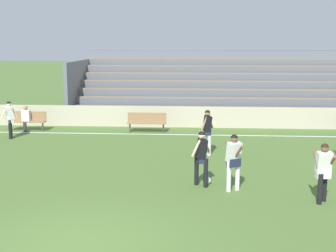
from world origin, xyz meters
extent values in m
plane|color=#4C6B30|center=(0.00, 0.00, 0.00)|extent=(160.00, 160.00, 0.00)
cube|color=white|center=(0.00, 11.59, 0.00)|extent=(44.00, 0.12, 0.01)
cube|color=beige|center=(0.00, 13.40, 0.51)|extent=(48.00, 0.16, 1.02)
cube|color=#897051|center=(3.84, 14.28, 0.39)|extent=(16.35, 0.36, 0.08)
cube|color=slate|center=(3.84, 14.08, 0.19)|extent=(16.35, 0.04, 0.39)
cube|color=#897051|center=(3.84, 14.98, 0.77)|extent=(16.35, 0.36, 0.08)
cube|color=slate|center=(3.84, 14.78, 0.58)|extent=(16.35, 0.04, 0.39)
cube|color=#897051|center=(3.84, 15.68, 1.16)|extent=(16.35, 0.36, 0.08)
cube|color=slate|center=(3.84, 15.48, 0.96)|extent=(16.35, 0.04, 0.39)
cube|color=#897051|center=(3.84, 16.39, 1.54)|extent=(16.35, 0.36, 0.08)
cube|color=slate|center=(3.84, 16.19, 1.35)|extent=(16.35, 0.04, 0.39)
cube|color=#897051|center=(3.84, 17.09, 1.93)|extent=(16.35, 0.36, 0.08)
cube|color=slate|center=(3.84, 16.89, 1.73)|extent=(16.35, 0.04, 0.39)
cube|color=#897051|center=(3.84, 17.79, 2.31)|extent=(16.35, 0.36, 0.08)
cube|color=slate|center=(3.84, 17.59, 2.12)|extent=(16.35, 0.04, 0.39)
cube|color=#897051|center=(3.84, 18.49, 2.70)|extent=(16.35, 0.36, 0.08)
cube|color=slate|center=(3.84, 18.29, 2.50)|extent=(16.35, 0.04, 0.39)
cube|color=#897051|center=(3.84, 19.20, 3.08)|extent=(16.35, 0.36, 0.08)
cube|color=slate|center=(3.84, 19.00, 2.89)|extent=(16.35, 0.04, 0.39)
cube|color=slate|center=(-4.23, 16.74, 1.54)|extent=(0.20, 5.28, 3.08)
cylinder|color=slate|center=(3.84, 19.45, 3.63)|extent=(16.35, 0.06, 0.06)
cube|color=#99754C|center=(0.14, 11.99, 0.45)|extent=(1.80, 0.40, 0.06)
cube|color=#99754C|center=(0.14, 12.17, 0.70)|extent=(1.80, 0.05, 0.40)
cylinder|color=#47474C|center=(-0.64, 11.99, 0.23)|extent=(0.07, 0.07, 0.45)
cylinder|color=#47474C|center=(0.92, 11.99, 0.23)|extent=(0.07, 0.07, 0.45)
cube|color=#99754C|center=(-5.55, 11.99, 0.45)|extent=(1.80, 0.40, 0.06)
cube|color=#99754C|center=(-5.55, 12.17, 0.70)|extent=(1.80, 0.05, 0.40)
cylinder|color=#47474C|center=(-6.33, 11.99, 0.23)|extent=(0.07, 0.07, 0.45)
cylinder|color=#47474C|center=(-4.77, 11.99, 0.23)|extent=(0.07, 0.07, 0.45)
cylinder|color=#2D2D38|center=(-5.55, 11.77, 0.23)|extent=(0.16, 0.16, 0.45)
cube|color=white|center=(-5.55, 11.99, 0.74)|extent=(0.36, 0.24, 0.52)
sphere|color=#A87A5B|center=(-5.55, 11.99, 1.10)|extent=(0.21, 0.21, 0.21)
cylinder|color=black|center=(2.76, 4.12, 0.43)|extent=(0.13, 0.13, 0.86)
cylinder|color=black|center=(2.49, 4.34, 0.43)|extent=(0.13, 0.13, 0.86)
cube|color=#232847|center=(2.63, 4.23, 0.84)|extent=(0.30, 0.40, 0.24)
cube|color=black|center=(2.63, 4.23, 1.14)|extent=(0.40, 0.45, 0.59)
cylinder|color=beige|center=(2.47, 4.08, 1.17)|extent=(0.30, 0.15, 0.50)
cylinder|color=beige|center=(2.78, 4.38, 1.17)|extent=(0.30, 0.15, 0.50)
sphere|color=beige|center=(2.63, 4.23, 1.52)|extent=(0.21, 0.21, 0.21)
sphere|color=black|center=(2.63, 4.23, 1.54)|extent=(0.20, 0.20, 0.20)
cylinder|color=white|center=(3.66, 3.93, 0.43)|extent=(0.13, 0.13, 0.86)
cylinder|color=white|center=(3.41, 3.78, 0.43)|extent=(0.13, 0.13, 0.86)
cube|color=#232847|center=(3.54, 3.85, 0.84)|extent=(0.42, 0.37, 0.24)
cube|color=white|center=(3.54, 3.85, 1.14)|extent=(0.48, 0.45, 0.59)
cylinder|color=brown|center=(3.65, 3.69, 1.18)|extent=(0.26, 0.38, 0.44)
cylinder|color=brown|center=(3.42, 4.02, 1.18)|extent=(0.26, 0.38, 0.44)
sphere|color=brown|center=(3.54, 3.85, 1.52)|extent=(0.21, 0.21, 0.21)
sphere|color=black|center=(3.54, 3.85, 1.55)|extent=(0.20, 0.20, 0.20)
cylinder|color=white|center=(2.94, 7.91, 0.45)|extent=(0.13, 0.13, 0.91)
cylinder|color=white|center=(2.78, 8.11, 0.45)|extent=(0.13, 0.13, 0.91)
cube|color=#232847|center=(2.86, 8.01, 0.89)|extent=(0.30, 0.40, 0.24)
cube|color=black|center=(2.86, 8.01, 1.19)|extent=(0.36, 0.43, 0.58)
cylinder|color=#A87A5B|center=(2.75, 7.85, 1.22)|extent=(0.26, 0.13, 0.51)
cylinder|color=#A87A5B|center=(2.97, 8.17, 1.22)|extent=(0.26, 0.13, 0.51)
sphere|color=#A87A5B|center=(2.86, 8.01, 1.57)|extent=(0.21, 0.21, 0.21)
sphere|color=black|center=(2.86, 8.01, 1.59)|extent=(0.20, 0.20, 0.20)
cylinder|color=black|center=(-5.68, 10.47, 0.42)|extent=(0.13, 0.13, 0.84)
cylinder|color=black|center=(-5.60, 10.20, 0.42)|extent=(0.13, 0.13, 0.84)
cube|color=white|center=(-5.64, 10.33, 0.82)|extent=(0.40, 0.42, 0.24)
cube|color=white|center=(-5.64, 10.33, 1.12)|extent=(0.51, 0.51, 0.60)
cylinder|color=beige|center=(-5.46, 10.41, 1.16)|extent=(0.28, 0.26, 0.50)
cylinder|color=beige|center=(-5.82, 10.25, 1.16)|extent=(0.28, 0.26, 0.50)
sphere|color=beige|center=(-5.64, 10.33, 1.50)|extent=(0.21, 0.21, 0.21)
sphere|color=black|center=(-5.64, 10.33, 1.53)|extent=(0.20, 0.20, 0.20)
cylinder|color=black|center=(5.90, 3.15, 0.41)|extent=(0.13, 0.13, 0.82)
cylinder|color=black|center=(5.73, 2.91, 0.41)|extent=(0.13, 0.13, 0.82)
cube|color=white|center=(5.81, 3.03, 0.80)|extent=(0.38, 0.25, 0.24)
cube|color=white|center=(5.81, 3.03, 1.10)|extent=(0.41, 0.35, 0.59)
cylinder|color=brown|center=(5.98, 2.92, 1.14)|extent=(0.12, 0.42, 0.43)
cylinder|color=brown|center=(5.64, 3.14, 1.14)|extent=(0.12, 0.42, 0.43)
sphere|color=brown|center=(5.81, 3.03, 1.49)|extent=(0.21, 0.21, 0.21)
sphere|color=black|center=(5.81, 3.03, 1.51)|extent=(0.20, 0.20, 0.20)
sphere|color=white|center=(2.82, 4.43, 0.11)|extent=(0.22, 0.22, 0.22)
camera|label=1|loc=(2.52, -8.86, 4.28)|focal=49.35mm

